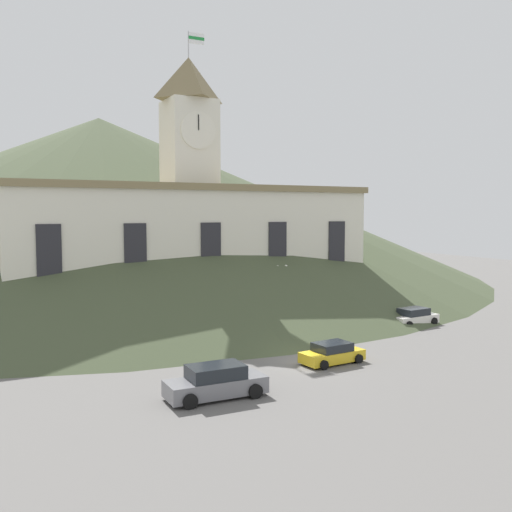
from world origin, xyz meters
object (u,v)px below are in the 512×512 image
(car_white_taxi, at_px, (413,317))
(car_yellow_coupe, at_px, (332,354))
(street_lamp_left, at_px, (155,291))
(pedestrian, at_px, (296,315))
(street_lamp_center, at_px, (282,279))
(car_green_wagon, at_px, (175,338))
(car_gray_pickup, at_px, (216,383))

(car_white_taxi, distance_m, car_yellow_coupe, 15.09)
(street_lamp_left, height_order, pedestrian, street_lamp_left)
(street_lamp_center, height_order, pedestrian, street_lamp_center)
(street_lamp_left, relative_size, car_yellow_coupe, 1.04)
(car_yellow_coupe, bearing_deg, car_green_wagon, -53.26)
(car_white_taxi, distance_m, pedestrian, 10.16)
(street_lamp_left, distance_m, pedestrian, 12.16)
(street_lamp_center, distance_m, car_green_wagon, 14.51)
(street_lamp_center, bearing_deg, street_lamp_left, 180.00)
(street_lamp_left, height_order, car_green_wagon, street_lamp_left)
(street_lamp_center, relative_size, car_green_wagon, 1.04)
(car_green_wagon, bearing_deg, car_yellow_coupe, -53.64)
(car_gray_pickup, relative_size, pedestrian, 3.21)
(car_yellow_coupe, relative_size, pedestrian, 2.60)
(street_lamp_center, relative_size, car_white_taxi, 1.06)
(street_lamp_left, xyz_separation_m, pedestrian, (11.42, -3.42, -2.41))
(car_gray_pickup, relative_size, car_yellow_coupe, 1.24)
(car_gray_pickup, bearing_deg, car_green_wagon, -97.77)
(car_yellow_coupe, bearing_deg, pedestrian, -115.38)
(street_lamp_center, xyz_separation_m, pedestrian, (-0.59, -3.42, -2.66))
(car_gray_pickup, bearing_deg, car_white_taxi, -155.62)
(car_green_wagon, height_order, car_yellow_coupe, car_green_wagon)
(car_white_taxi, xyz_separation_m, car_green_wagon, (-21.01, 1.81, 0.02))
(street_lamp_left, bearing_deg, car_green_wagon, -95.86)
(street_lamp_left, bearing_deg, car_gray_pickup, -98.01)
(street_lamp_center, height_order, car_gray_pickup, street_lamp_center)
(street_lamp_center, distance_m, pedestrian, 4.38)
(car_white_taxi, height_order, pedestrian, pedestrian)
(car_yellow_coupe, bearing_deg, car_gray_pickup, 12.21)
(car_white_taxi, distance_m, car_green_wagon, 21.08)
(car_green_wagon, distance_m, car_gray_pickup, 11.64)
(street_lamp_center, distance_m, car_white_taxi, 12.09)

